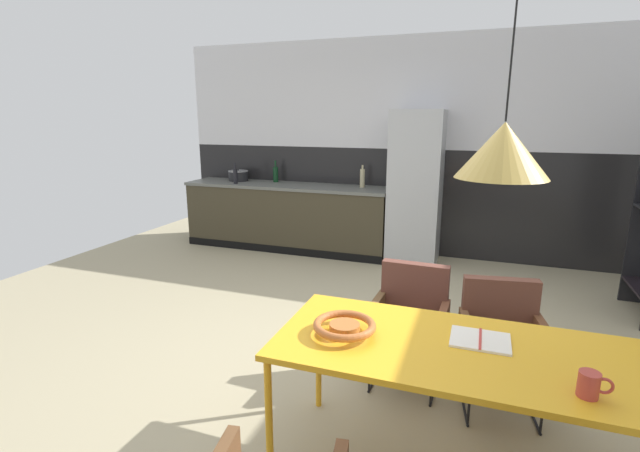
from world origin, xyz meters
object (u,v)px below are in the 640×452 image
refrigerator_column (415,188)px  open_book (480,340)px  mug_short_terracotta (590,385)px  armchair_facing_counter (502,330)px  cooking_pot (238,176)px  bottle_vinegar_dark (276,174)px  armchair_by_stool (411,311)px  pendant_lamp_over_table_near (503,150)px  dining_table (483,360)px  bottle_spice_small (235,176)px  fruit_bowl (345,326)px  bottle_wine_green (362,178)px

refrigerator_column → open_book: 3.53m
refrigerator_column → mug_short_terracotta: 3.95m
armchair_facing_counter → cooking_pot: 4.51m
refrigerator_column → bottle_vinegar_dark: size_ratio=6.22×
bottle_vinegar_dark → refrigerator_column: bearing=-4.8°
cooking_pot → bottle_vinegar_dark: size_ratio=0.94×
armchair_by_stool → pendant_lamp_over_table_near: bearing=118.9°
cooking_pot → dining_table: bearing=-47.4°
pendant_lamp_over_table_near → armchair_by_stool: bearing=116.7°
armchair_by_stool → bottle_spice_small: bearing=-39.9°
open_book → fruit_bowl: bearing=-166.6°
armchair_by_stool → open_book: size_ratio=2.91×
mug_short_terracotta → bottle_spice_small: bottle_spice_small is taller
refrigerator_column → cooking_pot: size_ratio=6.65×
bottle_vinegar_dark → dining_table: bearing=-53.0°
cooking_pot → bottle_spice_small: (0.11, -0.26, 0.03)m
bottle_wine_green → armchair_by_stool: bearing=-68.9°
open_book → cooking_pot: (-3.31, 3.52, 0.22)m
dining_table → armchair_facing_counter: size_ratio=2.45×
armchair_facing_counter → pendant_lamp_over_table_near: 1.40m
open_book → mug_short_terracotta: mug_short_terracotta is taller
fruit_bowl → mug_short_terracotta: mug_short_terracotta is taller
open_book → mug_short_terracotta: (0.40, -0.32, 0.04)m
mug_short_terracotta → bottle_vinegar_dark: bottle_vinegar_dark is taller
fruit_bowl → dining_table: bearing=4.6°
cooking_pot → pendant_lamp_over_table_near: pendant_lamp_over_table_near is taller
refrigerator_column → bottle_spice_small: size_ratio=6.53×
bottle_vinegar_dark → bottle_wine_green: bearing=-3.4°
armchair_facing_counter → mug_short_terracotta: size_ratio=6.31×
bottle_wine_green → armchair_facing_counter: bearing=-60.2°
bottle_wine_green → pendant_lamp_over_table_near: pendant_lamp_over_table_near is taller
armchair_facing_counter → bottle_wine_green: bearing=-69.6°
fruit_bowl → bottle_spice_small: 4.28m
refrigerator_column → dining_table: 3.63m
refrigerator_column → dining_table: (0.83, -3.53, -0.24)m
dining_table → open_book: bearing=99.9°
cooking_pot → bottle_wine_green: bearing=-0.0°
mug_short_terracotta → cooking_pot: bearing=134.0°
armchair_facing_counter → mug_short_terracotta: (0.26, -0.98, 0.28)m
armchair_by_stool → fruit_bowl: 0.97m
armchair_by_stool → mug_short_terracotta: mug_short_terracotta is taller
fruit_bowl → bottle_wine_green: bottle_wine_green is taller
bottle_wine_green → bottle_spice_small: bearing=-171.2°
pendant_lamp_over_table_near → bottle_wine_green: bearing=112.5°
armchair_facing_counter → mug_short_terracotta: bearing=95.6°
dining_table → bottle_spice_small: 4.66m
bottle_wine_green → mug_short_terracotta: bearing=-63.7°
bottle_spice_small → pendant_lamp_over_table_near: size_ratio=0.24×
armchair_facing_counter → bottle_spice_small: bearing=-47.2°
armchair_by_stool → cooking_pot: (-2.88, 2.76, 0.46)m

